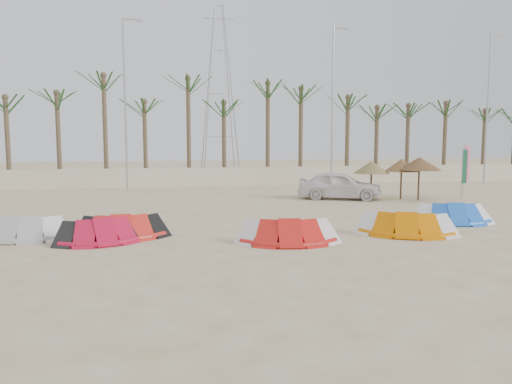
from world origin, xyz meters
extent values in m
plane|color=beige|center=(0.00, 0.00, 0.00)|extent=(120.00, 120.00, 0.00)
cube|color=beige|center=(0.00, 22.00, 0.65)|extent=(60.00, 0.30, 1.30)
cylinder|color=brown|center=(-14.00, 23.50, 3.25)|extent=(0.32, 0.32, 6.50)
ellipsoid|color=#194719|center=(-14.00, 23.50, 6.50)|extent=(4.00, 4.00, 2.40)
cylinder|color=brown|center=(-4.00, 23.50, 3.25)|extent=(0.32, 0.32, 6.50)
ellipsoid|color=#194719|center=(-4.00, 23.50, 6.50)|extent=(4.00, 4.00, 2.40)
cylinder|color=brown|center=(6.00, 23.50, 3.25)|extent=(0.32, 0.32, 6.50)
ellipsoid|color=#194719|center=(6.00, 23.50, 6.50)|extent=(4.00, 4.00, 2.40)
cylinder|color=brown|center=(16.00, 23.50, 3.25)|extent=(0.32, 0.32, 6.50)
ellipsoid|color=#194719|center=(16.00, 23.50, 6.50)|extent=(4.00, 4.00, 2.40)
cylinder|color=brown|center=(24.00, 23.50, 3.25)|extent=(0.32, 0.32, 6.50)
ellipsoid|color=#194719|center=(24.00, 23.50, 6.50)|extent=(4.00, 4.00, 2.40)
cylinder|color=#A5A8AD|center=(-6.00, 20.00, 5.50)|extent=(0.14, 0.14, 11.00)
cylinder|color=#A5A8AD|center=(-5.50, 20.00, 10.90)|extent=(1.00, 0.08, 0.08)
cube|color=#A5A8AD|center=(-5.00, 20.00, 10.85)|extent=(0.35, 0.14, 0.10)
cylinder|color=#A5A8AD|center=(8.00, 20.00, 5.50)|extent=(0.14, 0.14, 11.00)
cylinder|color=#A5A8AD|center=(8.50, 20.00, 10.90)|extent=(1.00, 0.08, 0.08)
cube|color=#A5A8AD|center=(9.00, 20.00, 10.85)|extent=(0.35, 0.14, 0.10)
cylinder|color=#A5A8AD|center=(20.00, 20.00, 5.50)|extent=(0.14, 0.14, 11.00)
cylinder|color=#A5A8AD|center=(20.50, 20.00, 10.90)|extent=(1.00, 0.08, 0.08)
cube|color=#A5A8AD|center=(21.00, 20.00, 10.85)|extent=(0.35, 0.14, 0.10)
cylinder|color=#A6A6A6|center=(-8.67, 4.49, 0.10)|extent=(3.15, 0.92, 0.20)
cube|color=white|center=(-7.24, 4.59, 0.25)|extent=(0.83, 1.21, 0.40)
cylinder|color=red|center=(-5.65, 3.36, 0.10)|extent=(2.61, 1.05, 0.20)
cube|color=black|center=(-6.86, 3.46, 0.25)|extent=(0.92, 1.23, 0.40)
cube|color=black|center=(-4.45, 3.46, 0.25)|extent=(0.92, 1.23, 0.40)
cylinder|color=red|center=(-5.11, 4.05, 0.10)|extent=(2.88, 0.37, 0.20)
cube|color=black|center=(-6.40, 4.15, 0.25)|extent=(0.66, 1.13, 0.40)
cube|color=black|center=(-3.82, 4.15, 0.25)|extent=(0.66, 1.13, 0.40)
cylinder|color=red|center=(0.38, 2.17, 0.10)|extent=(3.03, 0.60, 0.20)
cube|color=silver|center=(-0.99, 2.27, 0.25)|extent=(0.74, 1.17, 0.40)
cube|color=silver|center=(1.74, 2.27, 0.25)|extent=(0.74, 1.17, 0.40)
cylinder|color=orange|center=(4.86, 2.76, 0.10)|extent=(2.96, 1.49, 0.20)
cube|color=silver|center=(3.44, 2.86, 0.25)|extent=(1.00, 1.25, 0.40)
cube|color=silver|center=(6.28, 2.86, 0.25)|extent=(1.00, 1.25, 0.40)
cylinder|color=blue|center=(7.91, 4.64, 0.10)|extent=(2.76, 0.82, 0.20)
cube|color=white|center=(6.66, 4.74, 0.25)|extent=(0.83, 1.21, 0.40)
cube|color=white|center=(9.16, 4.74, 0.25)|extent=(0.83, 1.21, 0.40)
cylinder|color=#4C331E|center=(7.88, 12.83, 1.03)|extent=(0.10, 0.10, 2.05)
cone|color=olive|center=(7.88, 12.83, 1.80)|extent=(2.02, 2.02, 0.70)
cylinder|color=#4C331E|center=(9.49, 12.42, 1.09)|extent=(0.10, 0.10, 2.17)
cone|color=olive|center=(9.49, 12.42, 1.92)|extent=(1.90, 1.90, 0.70)
cylinder|color=#4C331E|center=(10.21, 11.77, 1.14)|extent=(0.10, 0.10, 2.28)
cone|color=brown|center=(10.21, 11.77, 2.03)|extent=(2.36, 2.36, 0.70)
cylinder|color=#A5A8AD|center=(13.10, 12.08, 1.59)|extent=(0.04, 0.04, 3.17)
cube|color=pink|center=(13.32, 12.08, 1.97)|extent=(0.41, 0.11, 2.06)
cylinder|color=#A5A8AD|center=(12.89, 11.90, 1.47)|extent=(0.04, 0.04, 2.94)
cube|color=#11492A|center=(13.11, 11.90, 1.83)|extent=(0.40, 0.16, 1.91)
imported|color=white|center=(6.10, 13.06, 0.79)|extent=(4.98, 3.52, 1.57)
camera|label=1|loc=(-3.62, -13.54, 3.52)|focal=35.00mm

